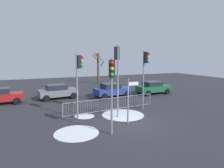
# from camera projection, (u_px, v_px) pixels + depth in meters

# --- Properties ---
(ground_plane) EXTENTS (60.00, 60.00, 0.00)m
(ground_plane) POSITION_uv_depth(u_px,v_px,m) (131.00, 123.00, 13.10)
(ground_plane) COLOR #2D2D33
(traffic_light_rear_right) EXTENTS (0.57, 0.33, 4.52)m
(traffic_light_rear_right) POSITION_uv_depth(u_px,v_px,m) (79.00, 71.00, 13.70)
(traffic_light_rear_right) COLOR slate
(traffic_light_rear_right) RESTS_ON ground
(traffic_light_foreground_right) EXTENTS (0.37, 0.55, 4.26)m
(traffic_light_foreground_right) POSITION_uv_depth(u_px,v_px,m) (112.00, 79.00, 10.64)
(traffic_light_foreground_right) COLOR slate
(traffic_light_foreground_right) RESTS_ON ground
(traffic_light_mid_right) EXTENTS (0.43, 0.50, 4.79)m
(traffic_light_mid_right) POSITION_uv_depth(u_px,v_px,m) (145.00, 67.00, 16.03)
(traffic_light_mid_right) COLOR slate
(traffic_light_mid_right) RESTS_ON ground
(traffic_light_foreground_left) EXTENTS (0.33, 0.57, 5.10)m
(traffic_light_foreground_left) POSITION_uv_depth(u_px,v_px,m) (117.00, 65.00, 14.03)
(traffic_light_foreground_left) COLOR slate
(traffic_light_foreground_left) RESTS_ON ground
(direction_sign_post) EXTENTS (0.79, 0.09, 2.97)m
(direction_sign_post) POSITION_uv_depth(u_px,v_px,m) (129.00, 99.00, 12.72)
(direction_sign_post) COLOR slate
(direction_sign_post) RESTS_ON ground
(pedestrian_guard_railing) EXTENTS (7.88, 0.82, 1.07)m
(pedestrian_guard_railing) POSITION_uv_depth(u_px,v_px,m) (111.00, 104.00, 15.97)
(pedestrian_guard_railing) COLOR slate
(pedestrian_guard_railing) RESTS_ON ground
(car_green_far) EXTENTS (3.89, 2.10, 1.47)m
(car_green_far) POSITION_uv_depth(u_px,v_px,m) (153.00, 87.00, 23.06)
(car_green_far) COLOR #195933
(car_green_far) RESTS_ON ground
(car_grey_near) EXTENTS (3.96, 2.27, 1.47)m
(car_grey_near) POSITION_uv_depth(u_px,v_px,m) (58.00, 91.00, 20.52)
(car_grey_near) COLOR slate
(car_grey_near) RESTS_ON ground
(car_red_mid) EXTENTS (3.86, 2.03, 1.47)m
(car_red_mid) POSITION_uv_depth(u_px,v_px,m) (0.00, 96.00, 18.21)
(car_red_mid) COLOR maroon
(car_red_mid) RESTS_ON ground
(car_blue_trailing) EXTENTS (3.95, 2.23, 1.47)m
(car_blue_trailing) POSITION_uv_depth(u_px,v_px,m) (112.00, 90.00, 21.42)
(car_blue_trailing) COLOR navy
(car_blue_trailing) RESTS_ON ground
(bare_tree_centre) EXTENTS (1.58, 1.56, 4.88)m
(bare_tree_centre) POSITION_uv_depth(u_px,v_px,m) (98.00, 67.00, 31.07)
(bare_tree_centre) COLOR #473828
(bare_tree_centre) RESTS_ON ground
(snow_patch_kerb) EXTENTS (3.12, 3.12, 0.01)m
(snow_patch_kerb) POSITION_uv_depth(u_px,v_px,m) (123.00, 115.00, 14.94)
(snow_patch_kerb) COLOR silver
(snow_patch_kerb) RESTS_ON ground
(snow_patch_island) EXTENTS (1.43, 1.43, 0.01)m
(snow_patch_island) POSITION_uv_depth(u_px,v_px,m) (84.00, 116.00, 14.62)
(snow_patch_island) COLOR white
(snow_patch_island) RESTS_ON ground
(snow_patch_verge) EXTENTS (2.56, 2.56, 0.01)m
(snow_patch_verge) POSITION_uv_depth(u_px,v_px,m) (77.00, 133.00, 11.42)
(snow_patch_verge) COLOR white
(snow_patch_verge) RESTS_ON ground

